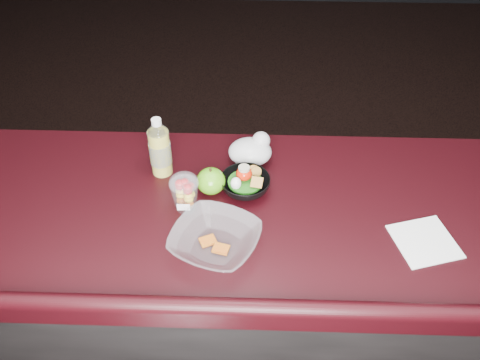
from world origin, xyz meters
The scene contains 8 objects.
counter centered at (0.00, 0.30, 0.51)m, with size 4.06×0.71×1.02m.
lemonade_bottle centered at (-0.30, 0.46, 1.11)m, with size 0.07×0.07×0.20m.
fruit_cup centered at (-0.21, 0.30, 1.08)m, with size 0.09×0.09×0.12m.
green_apple centered at (-0.14, 0.37, 1.06)m, with size 0.09×0.09×0.09m.
plastic_bag centered at (-0.03, 0.51, 1.07)m, with size 0.14×0.11×0.10m.
snack_bowl centered at (-0.04, 0.38, 1.05)m, with size 0.19×0.19×0.08m.
takeout_bowl centered at (-0.12, 0.15, 1.05)m, with size 0.31×0.31×0.06m.
paper_napkin centered at (0.46, 0.19, 1.02)m, with size 0.16×0.16×0.00m, color white.
Camera 1 is at (-0.02, -0.79, 2.15)m, focal length 40.00 mm.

